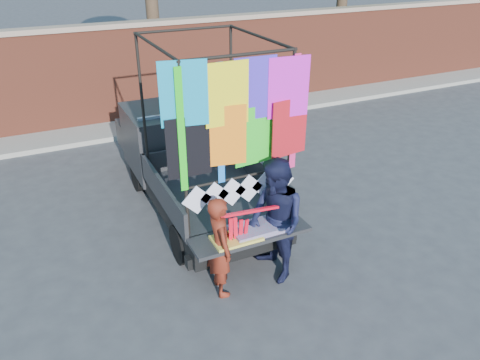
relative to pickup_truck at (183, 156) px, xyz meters
name	(u,v)px	position (x,y,z in m)	size (l,w,h in m)	color
ground	(248,257)	(0.21, -2.38, -0.81)	(90.00, 90.00, 0.00)	#38383A
brick_wall	(133,72)	(0.21, 4.62, 0.51)	(30.00, 0.45, 2.61)	brown
curb	(144,126)	(0.21, 3.92, -0.75)	(30.00, 1.20, 0.12)	gray
pickup_truck	(183,156)	(0.00, 0.00, 0.00)	(2.04, 5.12, 3.23)	black
woman	(220,246)	(-0.48, -2.90, -0.06)	(0.55, 0.36, 1.50)	maroon
man	(275,221)	(0.37, -2.91, 0.12)	(0.91, 0.71, 1.86)	black
streamer_bundle	(243,225)	(-0.15, -2.92, 0.20)	(0.87, 0.15, 0.61)	red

